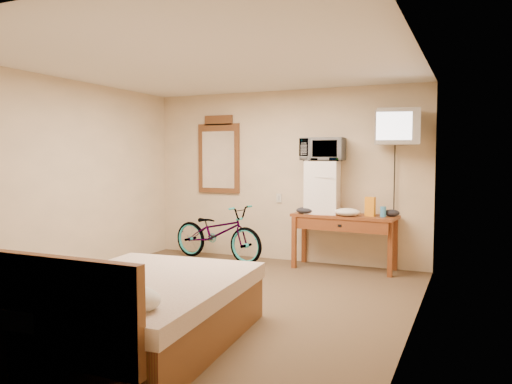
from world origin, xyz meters
TOP-DOWN VIEW (x-y plane):
  - room at (-0.00, 0.00)m, footprint 4.60×4.64m
  - desk at (0.97, 2.00)m, footprint 1.43×0.65m
  - mini_fridge at (0.65, 2.07)m, footprint 0.48×0.46m
  - microwave at (0.65, 2.07)m, footprint 0.61×0.44m
  - snack_bag at (1.33, 1.98)m, footprint 0.14×0.09m
  - blue_cup at (1.50, 1.97)m, footprint 0.08×0.08m
  - cloth_cream at (1.05, 1.87)m, footprint 0.34×0.26m
  - cloth_dark_a at (0.46, 1.89)m, footprint 0.25×0.19m
  - cloth_dark_b at (1.59, 2.07)m, footprint 0.20×0.17m
  - crt_television at (1.64, 2.02)m, footprint 0.62×0.65m
  - wall_mirror at (-1.08, 2.27)m, footprint 0.71×0.04m
  - bicycle at (-0.89, 1.87)m, footprint 1.65×0.81m
  - bed at (0.10, -1.38)m, footprint 1.65×2.09m

SIDE VIEW (x-z plane):
  - bed at x=0.10m, z-range -0.15..0.75m
  - bicycle at x=-0.89m, z-range 0.00..0.83m
  - desk at x=0.97m, z-range 0.26..1.01m
  - cloth_dark_b at x=1.59m, z-range 0.75..0.84m
  - cloth_dark_a at x=0.46m, z-range 0.75..0.84m
  - cloth_cream at x=1.05m, z-range 0.75..0.85m
  - blue_cup at x=1.50m, z-range 0.75..0.89m
  - snack_bag at x=1.33m, z-range 0.75..1.00m
  - mini_fridge at x=0.65m, z-range 0.75..1.47m
  - room at x=0.00m, z-range 0.00..2.50m
  - wall_mirror at x=-1.08m, z-range 0.95..2.15m
  - microwave at x=0.65m, z-range 1.47..1.79m
  - crt_television at x=1.64m, z-range 1.69..2.14m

